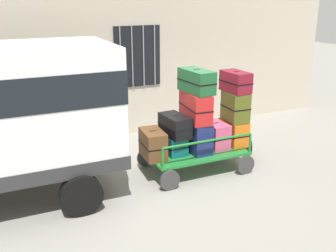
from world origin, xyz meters
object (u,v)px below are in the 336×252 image
(suitcase_right_bottom, at_px, (233,132))
(backpack, at_px, (247,146))
(suitcase_right_middle, at_px, (235,107))
(suitcase_center_bottom, at_px, (196,136))
(suitcase_midleft_middle, at_px, (175,125))
(suitcase_right_top, at_px, (236,82))
(suitcase_left_bottom, at_px, (153,144))
(suitcase_center_middle, at_px, (195,107))
(suitcase_midright_bottom, at_px, (215,135))
(suitcase_midleft_bottom, at_px, (175,145))
(luggage_cart, at_px, (195,153))
(suitcase_center_top, at_px, (196,81))

(suitcase_right_bottom, height_order, backpack, suitcase_right_bottom)
(suitcase_right_middle, relative_size, backpack, 1.41)
(backpack, bearing_deg, suitcase_center_bottom, -170.26)
(suitcase_midleft_middle, xyz_separation_m, suitcase_right_top, (1.38, 0.03, 0.74))
(suitcase_left_bottom, bearing_deg, suitcase_right_middle, -1.09)
(suitcase_left_bottom, bearing_deg, suitcase_center_middle, -0.02)
(suitcase_midleft_middle, relative_size, suitcase_right_top, 1.09)
(suitcase_right_top, height_order, backpack, suitcase_right_top)
(suitcase_center_bottom, bearing_deg, suitcase_right_middle, 0.66)
(suitcase_center_bottom, xyz_separation_m, suitcase_right_top, (0.92, 0.05, 1.03))
(suitcase_left_bottom, relative_size, suitcase_midright_bottom, 1.12)
(suitcase_midleft_middle, xyz_separation_m, suitcase_right_middle, (1.38, -0.01, 0.22))
(suitcase_center_bottom, height_order, suitcase_center_middle, suitcase_center_middle)
(suitcase_midleft_middle, relative_size, suitcase_midright_bottom, 1.18)
(suitcase_midleft_bottom, height_order, suitcase_right_top, suitcase_right_top)
(suitcase_midleft_bottom, relative_size, suitcase_right_top, 0.68)
(suitcase_right_bottom, bearing_deg, suitcase_center_middle, 179.00)
(suitcase_center_middle, bearing_deg, suitcase_midleft_middle, -177.53)
(suitcase_midleft_bottom, bearing_deg, suitcase_right_top, 1.88)
(luggage_cart, bearing_deg, suitcase_center_middle, 90.00)
(suitcase_left_bottom, relative_size, suitcase_right_middle, 1.16)
(suitcase_center_top, xyz_separation_m, backpack, (1.45, 0.22, -1.66))
(luggage_cart, relative_size, suitcase_right_middle, 3.36)
(suitcase_left_bottom, bearing_deg, suitcase_midright_bottom, -1.44)
(suitcase_center_bottom, height_order, suitcase_center_top, suitcase_center_top)
(suitcase_left_bottom, xyz_separation_m, suitcase_center_top, (0.92, -0.02, 1.16))
(suitcase_midleft_bottom, relative_size, backpack, 1.06)
(luggage_cart, xyz_separation_m, suitcase_center_bottom, (-0.00, -0.03, 0.39))
(suitcase_center_bottom, bearing_deg, suitcase_left_bottom, 177.16)
(luggage_cart, xyz_separation_m, suitcase_center_top, (-0.00, 0.00, 1.51))
(suitcase_left_bottom, height_order, suitcase_center_middle, suitcase_center_middle)
(suitcase_midleft_middle, xyz_separation_m, suitcase_center_middle, (0.46, 0.02, 0.32))
(suitcase_midleft_bottom, distance_m, backpack, 1.97)
(suitcase_right_top, bearing_deg, suitcase_midleft_middle, -178.94)
(suitcase_right_top, bearing_deg, suitcase_center_top, -178.72)
(luggage_cart, distance_m, suitcase_midleft_bottom, 0.53)
(suitcase_center_middle, bearing_deg, suitcase_right_top, 0.35)
(suitcase_center_bottom, bearing_deg, suitcase_midleft_middle, 176.83)
(suitcase_center_middle, bearing_deg, backpack, 7.99)
(suitcase_midleft_middle, relative_size, suitcase_center_top, 0.87)
(suitcase_right_top, distance_m, backpack, 1.66)
(suitcase_right_middle, height_order, backpack, suitcase_right_middle)
(suitcase_left_bottom, bearing_deg, luggage_cart, -1.14)
(suitcase_left_bottom, bearing_deg, suitcase_midleft_bottom, -4.97)
(suitcase_left_bottom, relative_size, suitcase_center_bottom, 0.91)
(suitcase_midleft_middle, height_order, suitcase_right_top, suitcase_right_top)
(suitcase_midright_bottom, xyz_separation_m, backpack, (0.99, 0.24, -0.49))
(suitcase_midleft_bottom, xyz_separation_m, suitcase_right_middle, (1.38, 0.00, 0.62))
(suitcase_center_middle, distance_m, suitcase_midright_bottom, 0.80)
(backpack, bearing_deg, suitcase_left_bottom, -175.10)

